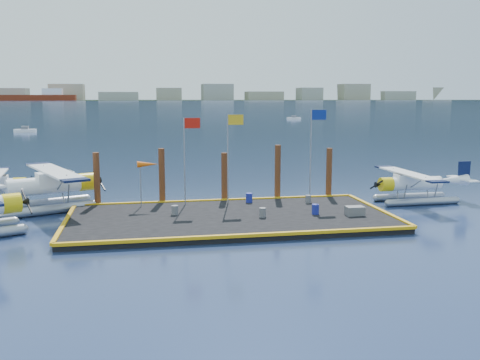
{
  "coord_description": "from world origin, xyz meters",
  "views": [
    {
      "loc": [
        -5.41,
        -32.58,
        7.9
      ],
      "look_at": [
        1.03,
        2.0,
        2.33
      ],
      "focal_mm": 40.0,
      "sensor_mm": 36.0,
      "label": 1
    }
  ],
  "objects_px": {
    "piling_3": "(278,174)",
    "drum_0": "(175,210)",
    "crate": "(355,211)",
    "flagpole_red": "(187,147)",
    "seaplane_d": "(412,185)",
    "drum_5": "(249,198)",
    "seaplane_b": "(49,188)",
    "piling_1": "(162,178)",
    "piling_2": "(224,179)",
    "piling_4": "(329,175)",
    "drum_2": "(315,209)",
    "windsock": "(147,165)",
    "flagpole_yellow": "(231,145)",
    "flagpole_blue": "(314,141)",
    "drum_4": "(308,199)",
    "drum_1": "(263,212)",
    "piling_0": "(97,181)"
  },
  "relations": [
    {
      "from": "drum_5",
      "to": "flagpole_yellow",
      "type": "relative_size",
      "value": 0.11
    },
    {
      "from": "crate",
      "to": "piling_4",
      "type": "relative_size",
      "value": 0.28
    },
    {
      "from": "flagpole_yellow",
      "to": "drum_4",
      "type": "bearing_deg",
      "value": -9.53
    },
    {
      "from": "piling_3",
      "to": "windsock",
      "type": "bearing_deg",
      "value": -170.47
    },
    {
      "from": "piling_4",
      "to": "windsock",
      "type": "bearing_deg",
      "value": -173.25
    },
    {
      "from": "drum_2",
      "to": "drum_0",
      "type": "bearing_deg",
      "value": 170.25
    },
    {
      "from": "drum_0",
      "to": "drum_1",
      "type": "height_order",
      "value": "drum_0"
    },
    {
      "from": "crate",
      "to": "windsock",
      "type": "xyz_separation_m",
      "value": [
        -12.82,
        5.18,
        2.55
      ]
    },
    {
      "from": "seaplane_d",
      "to": "drum_5",
      "type": "bearing_deg",
      "value": 86.65
    },
    {
      "from": "drum_5",
      "to": "piling_4",
      "type": "relative_size",
      "value": 0.16
    },
    {
      "from": "piling_3",
      "to": "drum_1",
      "type": "bearing_deg",
      "value": -112.35
    },
    {
      "from": "drum_4",
      "to": "flagpole_yellow",
      "type": "height_order",
      "value": "flagpole_yellow"
    },
    {
      "from": "windsock",
      "to": "piling_4",
      "type": "relative_size",
      "value": 0.78
    },
    {
      "from": "drum_2",
      "to": "piling_1",
      "type": "bearing_deg",
      "value": 147.32
    },
    {
      "from": "seaplane_b",
      "to": "drum_0",
      "type": "height_order",
      "value": "seaplane_b"
    },
    {
      "from": "windsock",
      "to": "seaplane_d",
      "type": "bearing_deg",
      "value": -0.98
    },
    {
      "from": "piling_0",
      "to": "drum_0",
      "type": "bearing_deg",
      "value": -41.66
    },
    {
      "from": "flagpole_red",
      "to": "piling_2",
      "type": "height_order",
      "value": "flagpole_red"
    },
    {
      "from": "flagpole_red",
      "to": "flagpole_blue",
      "type": "xyz_separation_m",
      "value": [
        8.99,
        -0.0,
        0.29
      ]
    },
    {
      "from": "drum_5",
      "to": "seaplane_b",
      "type": "bearing_deg",
      "value": 173.41
    },
    {
      "from": "drum_0",
      "to": "piling_4",
      "type": "relative_size",
      "value": 0.15
    },
    {
      "from": "drum_4",
      "to": "flagpole_red",
      "type": "distance_m",
      "value": 9.22
    },
    {
      "from": "piling_0",
      "to": "piling_2",
      "type": "height_order",
      "value": "piling_0"
    },
    {
      "from": "drum_2",
      "to": "flagpole_blue",
      "type": "height_order",
      "value": "flagpole_blue"
    },
    {
      "from": "seaplane_d",
      "to": "piling_4",
      "type": "relative_size",
      "value": 2.11
    },
    {
      "from": "piling_1",
      "to": "piling_2",
      "type": "relative_size",
      "value": 1.11
    },
    {
      "from": "piling_2",
      "to": "drum_5",
      "type": "bearing_deg",
      "value": -44.27
    },
    {
      "from": "piling_3",
      "to": "seaplane_d",
      "type": "bearing_deg",
      "value": -11.13
    },
    {
      "from": "piling_3",
      "to": "drum_0",
      "type": "bearing_deg",
      "value": -150.16
    },
    {
      "from": "piling_2",
      "to": "piling_3",
      "type": "height_order",
      "value": "piling_3"
    },
    {
      "from": "seaplane_d",
      "to": "drum_0",
      "type": "xyz_separation_m",
      "value": [
        -17.71,
        -2.6,
        -0.61
      ]
    },
    {
      "from": "drum_2",
      "to": "piling_1",
      "type": "distance_m",
      "value": 11.3
    },
    {
      "from": "crate",
      "to": "flagpole_red",
      "type": "xyz_separation_m",
      "value": [
        -10.09,
        5.18,
        3.71
      ]
    },
    {
      "from": "drum_4",
      "to": "piling_1",
      "type": "height_order",
      "value": "piling_1"
    },
    {
      "from": "drum_5",
      "to": "drum_1",
      "type": "bearing_deg",
      "value": -91.31
    },
    {
      "from": "seaplane_d",
      "to": "drum_1",
      "type": "height_order",
      "value": "seaplane_d"
    },
    {
      "from": "drum_5",
      "to": "piling_1",
      "type": "xyz_separation_m",
      "value": [
        -6.04,
        1.5,
        1.37
      ]
    },
    {
      "from": "drum_4",
      "to": "flagpole_red",
      "type": "height_order",
      "value": "flagpole_red"
    },
    {
      "from": "seaplane_d",
      "to": "piling_3",
      "type": "height_order",
      "value": "piling_3"
    },
    {
      "from": "piling_3",
      "to": "flagpole_yellow",
      "type": "bearing_deg",
      "value": -157.15
    },
    {
      "from": "piling_3",
      "to": "piling_4",
      "type": "xyz_separation_m",
      "value": [
        4.0,
        0.0,
        -0.15
      ]
    },
    {
      "from": "seaplane_b",
      "to": "piling_3",
      "type": "bearing_deg",
      "value": 66.43
    },
    {
      "from": "drum_2",
      "to": "piling_2",
      "type": "distance_m",
      "value": 7.9
    },
    {
      "from": "piling_1",
      "to": "drum_0",
      "type": "bearing_deg",
      "value": -82.51
    },
    {
      "from": "seaplane_b",
      "to": "piling_3",
      "type": "xyz_separation_m",
      "value": [
        16.22,
        -0.09,
        0.54
      ]
    },
    {
      "from": "piling_0",
      "to": "drum_2",
      "type": "bearing_deg",
      "value": -23.48
    },
    {
      "from": "flagpole_red",
      "to": "drum_0",
      "type": "bearing_deg",
      "value": -110.73
    },
    {
      "from": "drum_5",
      "to": "piling_4",
      "type": "xyz_separation_m",
      "value": [
        6.46,
        1.5,
        1.27
      ]
    },
    {
      "from": "piling_4",
      "to": "flagpole_blue",
      "type": "bearing_deg",
      "value": -138.42
    },
    {
      "from": "seaplane_b",
      "to": "piling_4",
      "type": "distance_m",
      "value": 20.22
    }
  ]
}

